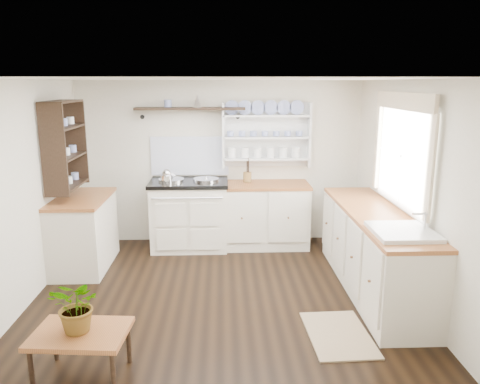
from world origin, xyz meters
name	(u,v)px	position (x,y,z in m)	size (l,w,h in m)	color
floor	(220,295)	(0.00, 0.00, 0.00)	(4.00, 3.80, 0.01)	black
wall_back	(220,162)	(0.00, 1.90, 1.15)	(4.00, 0.02, 2.30)	beige
wall_right	(409,191)	(2.00, 0.00, 1.15)	(0.02, 3.80, 2.30)	beige
wall_left	(24,195)	(-2.00, 0.00, 1.15)	(0.02, 3.80, 2.30)	beige
ceiling	(218,79)	(0.00, 0.00, 2.30)	(4.00, 3.80, 0.01)	white
window	(402,150)	(1.95, 0.15, 1.56)	(0.08, 1.55, 1.22)	white
aga_cooker	(190,214)	(-0.43, 1.57, 0.49)	(1.07, 0.74, 0.98)	white
back_cabinets	(263,214)	(0.60, 1.60, 0.46)	(1.27, 0.63, 0.90)	beige
right_cabinets	(374,250)	(1.70, 0.10, 0.46)	(0.62, 2.43, 0.90)	beige
belfast_sink	(402,244)	(1.70, -0.65, 0.80)	(0.55, 0.60, 0.45)	white
left_cabinets	(84,231)	(-1.70, 0.90, 0.46)	(0.62, 1.13, 0.90)	beige
plate_rack	(266,134)	(0.65, 1.86, 1.56)	(1.20, 0.22, 0.90)	white
high_shelf	(190,109)	(-0.40, 1.78, 1.91)	(1.50, 0.29, 0.16)	black
left_shelving	(65,144)	(-1.84, 0.90, 1.55)	(0.28, 0.80, 1.05)	black
kettle	(167,177)	(-0.71, 1.45, 1.03)	(0.17, 0.17, 0.20)	silver
utensil_crock	(247,177)	(0.38, 1.68, 0.98)	(0.12, 0.12, 0.14)	olive
center_table	(81,337)	(-1.08, -1.40, 0.34)	(0.76, 0.57, 0.39)	brown
potted_plant	(78,306)	(-1.08, -1.40, 0.61)	(0.39, 0.34, 0.43)	#3F7233
floor_rug	(338,334)	(1.09, -0.87, 0.01)	(0.55, 0.85, 0.02)	olive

